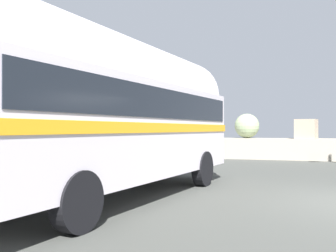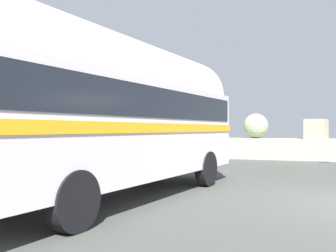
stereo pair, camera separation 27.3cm
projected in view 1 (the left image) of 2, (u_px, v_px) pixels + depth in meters
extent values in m
cube|color=#9E9485|center=(316.00, 149.00, 18.94)|extent=(31.36, 1.80, 1.10)
sphere|color=#A29F96|center=(95.00, 126.00, 22.54)|extent=(1.31, 1.31, 1.31)
cube|color=#AE9992|center=(133.00, 127.00, 21.37)|extent=(1.51, 1.41, 1.26)
sphere|color=tan|center=(194.00, 128.00, 21.29)|extent=(1.10, 1.10, 1.10)
sphere|color=#90A278|center=(247.00, 126.00, 20.30)|extent=(1.34, 1.34, 1.34)
cube|color=tan|center=(306.00, 129.00, 18.97)|extent=(1.23, 1.26, 1.00)
cylinder|color=black|center=(135.00, 165.00, 11.22)|extent=(0.44, 0.99, 0.96)
cylinder|color=black|center=(203.00, 169.00, 10.23)|extent=(0.44, 0.99, 0.96)
cylinder|color=black|center=(77.00, 202.00, 5.57)|extent=(0.44, 0.99, 0.96)
cube|color=silver|center=(116.00, 130.00, 8.40)|extent=(3.77, 8.68, 2.10)
cylinder|color=silver|center=(116.00, 84.00, 8.41)|extent=(3.51, 8.32, 2.20)
cube|color=orange|center=(116.00, 128.00, 8.40)|extent=(3.83, 8.77, 0.20)
cube|color=black|center=(116.00, 105.00, 8.41)|extent=(3.75, 8.36, 0.64)
cube|color=silver|center=(190.00, 156.00, 12.21)|extent=(2.27, 0.54, 0.28)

